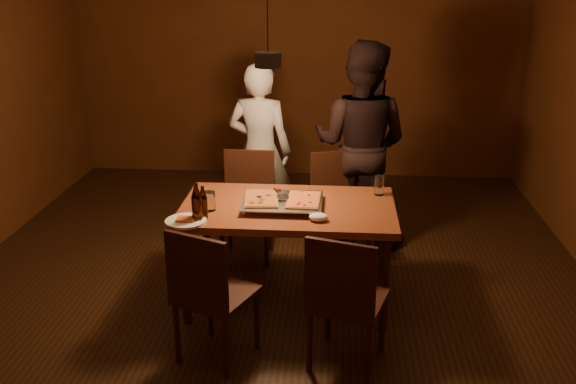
# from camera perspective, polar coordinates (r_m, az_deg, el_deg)

# --- Properties ---
(room_shell) EXTENTS (6.00, 6.00, 6.00)m
(room_shell) POSITION_cam_1_polar(r_m,az_deg,el_deg) (4.41, -1.75, 7.16)
(room_shell) COLOR #361D0E
(room_shell) RESTS_ON ground
(dining_table) EXTENTS (1.50, 0.90, 0.75)m
(dining_table) POSITION_cam_1_polar(r_m,az_deg,el_deg) (4.53, 0.00, -2.07)
(dining_table) COLOR brown
(dining_table) RESTS_ON floor
(chair_far_left) EXTENTS (0.42, 0.42, 0.49)m
(chair_far_left) POSITION_cam_1_polar(r_m,az_deg,el_deg) (5.35, -3.57, -0.26)
(chair_far_left) COLOR #38190F
(chair_far_left) RESTS_ON floor
(chair_far_right) EXTENTS (0.54, 0.54, 0.49)m
(chair_far_right) POSITION_cam_1_polar(r_m,az_deg,el_deg) (5.32, 4.50, -0.38)
(chair_far_right) COLOR #38190F
(chair_far_right) RESTS_ON floor
(chair_near_left) EXTENTS (0.55, 0.55, 0.49)m
(chair_near_left) POSITION_cam_1_polar(r_m,az_deg,el_deg) (3.90, -7.15, -8.21)
(chair_near_left) COLOR #38190F
(chair_near_left) RESTS_ON floor
(chair_near_right) EXTENTS (0.52, 0.52, 0.49)m
(chair_near_right) POSITION_cam_1_polar(r_m,az_deg,el_deg) (3.82, 5.05, -8.77)
(chair_near_right) COLOR #38190F
(chair_near_right) RESTS_ON floor
(pizza_tray) EXTENTS (0.58, 0.49, 0.05)m
(pizza_tray) POSITION_cam_1_polar(r_m,az_deg,el_deg) (4.47, -0.48, -1.02)
(pizza_tray) COLOR silver
(pizza_tray) RESTS_ON dining_table
(pizza_meat) EXTENTS (0.26, 0.38, 0.02)m
(pizza_meat) POSITION_cam_1_polar(r_m,az_deg,el_deg) (4.48, -2.36, -0.56)
(pizza_meat) COLOR maroon
(pizza_meat) RESTS_ON pizza_tray
(pizza_cheese) EXTENTS (0.23, 0.36, 0.02)m
(pizza_cheese) POSITION_cam_1_polar(r_m,az_deg,el_deg) (4.45, 1.40, -0.68)
(pizza_cheese) COLOR gold
(pizza_cheese) RESTS_ON pizza_tray
(spatula) EXTENTS (0.18, 0.26, 0.04)m
(spatula) POSITION_cam_1_polar(r_m,az_deg,el_deg) (4.49, -0.48, -0.43)
(spatula) COLOR silver
(spatula) RESTS_ON pizza_tray
(beer_bottle_a) EXTENTS (0.07, 0.07, 0.26)m
(beer_bottle_a) POSITION_cam_1_polar(r_m,az_deg,el_deg) (4.22, -8.12, -0.94)
(beer_bottle_a) COLOR black
(beer_bottle_a) RESTS_ON dining_table
(beer_bottle_b) EXTENTS (0.06, 0.06, 0.22)m
(beer_bottle_b) POSITION_cam_1_polar(r_m,az_deg,el_deg) (4.28, -7.56, -0.92)
(beer_bottle_b) COLOR black
(beer_bottle_b) RESTS_ON dining_table
(water_glass_left) EXTENTS (0.08, 0.08, 0.13)m
(water_glass_left) POSITION_cam_1_polar(r_m,az_deg,el_deg) (4.42, -7.02, -0.82)
(water_glass_left) COLOR silver
(water_glass_left) RESTS_ON dining_table
(water_glass_right) EXTENTS (0.07, 0.07, 0.14)m
(water_glass_right) POSITION_cam_1_polar(r_m,az_deg,el_deg) (4.73, 8.10, 0.57)
(water_glass_right) COLOR silver
(water_glass_right) RESTS_ON dining_table
(plate_slice) EXTENTS (0.27, 0.27, 0.03)m
(plate_slice) POSITION_cam_1_polar(r_m,az_deg,el_deg) (4.26, -9.08, -2.55)
(plate_slice) COLOR white
(plate_slice) RESTS_ON dining_table
(napkin) EXTENTS (0.13, 0.10, 0.05)m
(napkin) POSITION_cam_1_polar(r_m,az_deg,el_deg) (4.23, 2.73, -2.24)
(napkin) COLOR white
(napkin) RESTS_ON dining_table
(diner_white) EXTENTS (0.63, 0.47, 1.57)m
(diner_white) POSITION_cam_1_polar(r_m,az_deg,el_deg) (5.71, -2.53, 3.68)
(diner_white) COLOR silver
(diner_white) RESTS_ON floor
(diner_dark) EXTENTS (1.04, 0.92, 1.77)m
(diner_dark) POSITION_cam_1_polar(r_m,az_deg,el_deg) (5.55, 6.46, 4.19)
(diner_dark) COLOR black
(diner_dark) RESTS_ON floor
(pendant_lamp) EXTENTS (0.18, 0.18, 1.10)m
(pendant_lamp) POSITION_cam_1_polar(r_m,az_deg,el_deg) (4.35, -1.80, 11.81)
(pendant_lamp) COLOR black
(pendant_lamp) RESTS_ON ceiling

